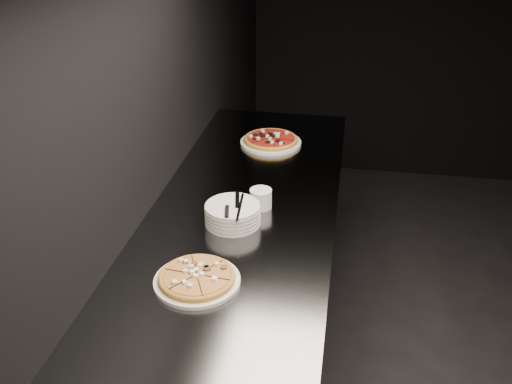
% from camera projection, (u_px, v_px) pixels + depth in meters
% --- Properties ---
extents(wall_left, '(0.02, 5.00, 2.80)m').
position_uv_depth(wall_left, '(137.00, 95.00, 2.05)').
color(wall_left, black).
rests_on(wall_left, floor).
extents(counter, '(0.74, 2.44, 0.92)m').
position_uv_depth(counter, '(241.00, 311.00, 2.44)').
color(counter, '#5B5E62').
rests_on(counter, floor).
extents(pizza_mushroom, '(0.28, 0.28, 0.03)m').
position_uv_depth(pizza_mushroom, '(197.00, 278.00, 1.85)').
color(pizza_mushroom, silver).
rests_on(pizza_mushroom, counter).
extents(pizza_tomato, '(0.32, 0.32, 0.04)m').
position_uv_depth(pizza_tomato, '(271.00, 140.00, 2.87)').
color(pizza_tomato, silver).
rests_on(pizza_tomato, counter).
extents(plate_stack, '(0.21, 0.21, 0.08)m').
position_uv_depth(plate_stack, '(233.00, 214.00, 2.17)').
color(plate_stack, silver).
rests_on(plate_stack, counter).
extents(cutlery, '(0.07, 0.23, 0.01)m').
position_uv_depth(cutlery, '(234.00, 207.00, 2.14)').
color(cutlery, silver).
rests_on(cutlery, plate_stack).
extents(ramekin, '(0.09, 0.09, 0.08)m').
position_uv_depth(ramekin, '(261.00, 198.00, 2.28)').
color(ramekin, silver).
rests_on(ramekin, counter).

